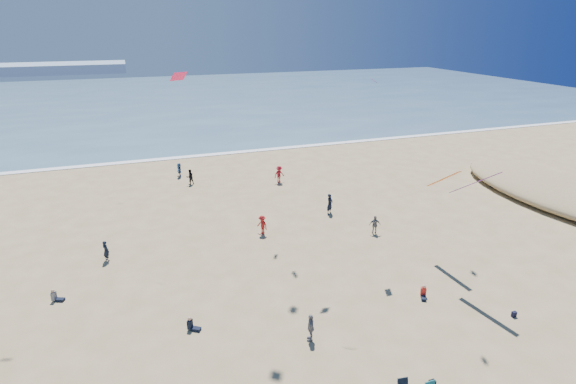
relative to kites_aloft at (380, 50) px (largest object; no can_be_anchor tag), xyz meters
name	(u,v)px	position (x,y,z in m)	size (l,w,h in m)	color
ocean	(154,100)	(-8.97, 83.50, -14.89)	(220.00, 100.00, 0.06)	#476B84
surf_line	(179,158)	(-8.97, 33.50, -14.88)	(220.00, 1.20, 0.08)	white
standing_flyers	(286,263)	(-5.32, 1.48, -14.04)	(38.18, 49.01, 1.94)	maroon
seated_group	(278,366)	(-8.86, -7.31, -14.50)	(23.17, 23.27, 0.84)	silver
black_backpack	(432,384)	(-2.16, -10.69, -14.73)	(0.30, 0.22, 0.38)	black
navy_bag	(514,314)	(5.86, -7.64, -14.75)	(0.28, 0.18, 0.34)	black
kites_aloft	(380,50)	(0.00, 0.00, 0.00)	(45.36, 46.06, 30.21)	green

